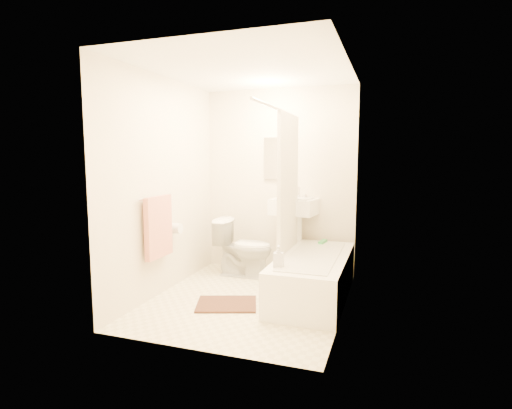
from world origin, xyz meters
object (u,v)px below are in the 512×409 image
(bath_mat, at_px, (227,304))
(soap_bottle, at_px, (278,256))
(sink, at_px, (295,233))
(bathtub, at_px, (313,277))
(toilet, at_px, (244,248))

(bath_mat, relative_size, soap_bottle, 2.88)
(sink, relative_size, bathtub, 0.66)
(sink, xyz_separation_m, bathtub, (0.39, -0.76, -0.31))
(sink, bearing_deg, bath_mat, -100.65)
(bath_mat, height_order, soap_bottle, soap_bottle)
(bath_mat, bearing_deg, soap_bottle, -1.31)
(toilet, relative_size, bath_mat, 1.21)
(sink, height_order, bath_mat, sink)
(sink, relative_size, bath_mat, 1.78)
(toilet, bearing_deg, bath_mat, -171.29)
(toilet, height_order, soap_bottle, toilet)
(toilet, distance_m, soap_bottle, 1.30)
(toilet, xyz_separation_m, bath_mat, (0.19, -1.03, -0.35))
(bathtub, bearing_deg, toilet, 153.28)
(soap_bottle, bearing_deg, toilet, 125.71)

